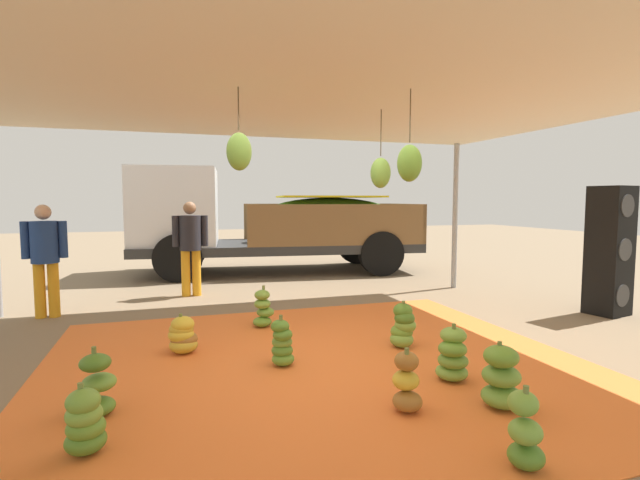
{
  "coord_description": "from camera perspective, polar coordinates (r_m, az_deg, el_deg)",
  "views": [
    {
      "loc": [
        -1.41,
        -4.46,
        1.69
      ],
      "look_at": [
        0.68,
        2.04,
        1.11
      ],
      "focal_mm": 26.33,
      "sensor_mm": 36.0,
      "label": 1
    }
  ],
  "objects": [
    {
      "name": "banana_bunch_3",
      "position": [
        6.35,
        -6.93,
        -8.38
      ],
      "size": [
        0.34,
        0.33,
        0.55
      ],
      "color": "#60932D",
      "rests_on": "tarp_orange"
    },
    {
      "name": "banana_bunch_7",
      "position": [
        3.99,
        10.49,
        -16.75
      ],
      "size": [
        0.32,
        0.35,
        0.51
      ],
      "color": "#996628",
      "rests_on": "tarp_orange"
    },
    {
      "name": "banana_bunch_4",
      "position": [
        3.68,
        -26.67,
        -19.26
      ],
      "size": [
        0.34,
        0.34,
        0.48
      ],
      "color": "#518428",
      "rests_on": "tarp_orange"
    },
    {
      "name": "tarp_orange",
      "position": [
        4.98,
        -0.23,
        -14.93
      ],
      "size": [
        5.45,
        4.91,
        0.01
      ],
      "primitive_type": "cube",
      "color": "orange",
      "rests_on": "ground"
    },
    {
      "name": "worker_1",
      "position": [
        8.54,
        -15.47,
        -0.14
      ],
      "size": [
        0.61,
        0.37,
        1.66
      ],
      "color": "orange",
      "rests_on": "ground"
    },
    {
      "name": "banana_bunch_6",
      "position": [
        4.9,
        -4.63,
        -12.48
      ],
      "size": [
        0.3,
        0.32,
        0.52
      ],
      "color": "#60932D",
      "rests_on": "tarp_orange"
    },
    {
      "name": "speaker_stack",
      "position": [
        8.11,
        31.74,
        -1.11
      ],
      "size": [
        0.58,
        0.57,
        1.9
      ],
      "color": "black",
      "rests_on": "ground"
    },
    {
      "name": "banana_bunch_9",
      "position": [
        5.54,
        10.07,
        -10.3
      ],
      "size": [
        0.4,
        0.38,
        0.53
      ],
      "color": "#75A83D",
      "rests_on": "tarp_orange"
    },
    {
      "name": "ground_plane",
      "position": [
        7.78,
        -6.96,
        -7.72
      ],
      "size": [
        40.0,
        40.0,
        0.0
      ],
      "primitive_type": "plane",
      "color": "#7F6B51"
    },
    {
      "name": "banana_bunch_10",
      "position": [
        4.23,
        21.21,
        -15.45
      ],
      "size": [
        0.42,
        0.4,
        0.55
      ],
      "color": "#6B9E38",
      "rests_on": "tarp_orange"
    },
    {
      "name": "cargo_truck_main",
      "position": [
        11.07,
        -6.43,
        2.29
      ],
      "size": [
        6.67,
        3.03,
        2.4
      ],
      "color": "#2D2D2D",
      "rests_on": "ground"
    },
    {
      "name": "worker_0",
      "position": [
        7.77,
        -30.45,
        -1.27
      ],
      "size": [
        0.6,
        0.36,
        1.63
      ],
      "color": "orange",
      "rests_on": "ground"
    },
    {
      "name": "banana_bunch_0",
      "position": [
        4.22,
        -25.48,
        -15.8
      ],
      "size": [
        0.4,
        0.43,
        0.54
      ],
      "color": "#518428",
      "rests_on": "tarp_orange"
    },
    {
      "name": "banana_bunch_5",
      "position": [
        4.67,
        15.81,
        -13.42
      ],
      "size": [
        0.37,
        0.38,
        0.54
      ],
      "color": "#75A83D",
      "rests_on": "tarp_orange"
    },
    {
      "name": "banana_bunch_2",
      "position": [
        3.42,
        23.66,
        -20.73
      ],
      "size": [
        0.28,
        0.28,
        0.54
      ],
      "color": "#518428",
      "rests_on": "tarp_orange"
    },
    {
      "name": "banana_bunch_1",
      "position": [
        5.49,
        -16.36,
        -11.07
      ],
      "size": [
        0.43,
        0.45,
        0.44
      ],
      "color": "gold",
      "rests_on": "tarp_orange"
    },
    {
      "name": "tent_canopy",
      "position": [
        4.72,
        0.15,
        17.58
      ],
      "size": [
        8.0,
        7.0,
        2.82
      ],
      "color": "#9EA0A5",
      "rests_on": "ground"
    }
  ]
}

